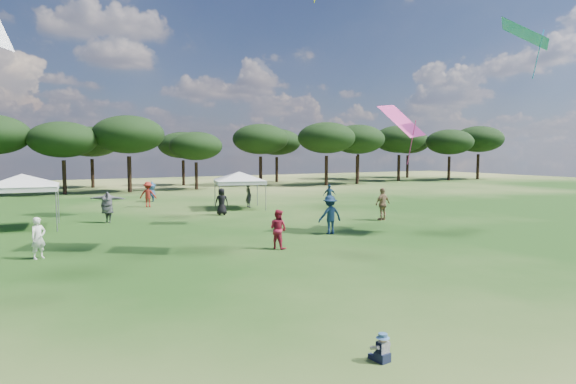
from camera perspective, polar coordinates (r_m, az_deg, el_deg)
name	(u,v)px	position (r m, az deg, el deg)	size (l,w,h in m)	color
tree_line	(114,138)	(53.05, -19.95, 6.04)	(108.78, 17.63, 7.77)	black
tent_left	(22,176)	(28.34, -29.00, 1.64)	(6.79, 6.79, 3.17)	gray
tent_right	(239,173)	(33.99, -5.80, 2.21)	(6.52, 6.52, 2.91)	gray
toddler	(382,349)	(9.83, 11.05, -17.77)	(0.38, 0.42, 0.55)	#161C32
festival_crowd	(137,207)	(28.85, -17.49, -1.66)	(28.80, 23.05, 1.90)	white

